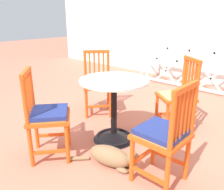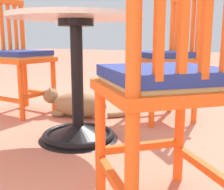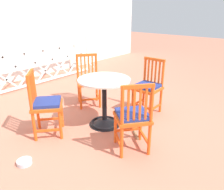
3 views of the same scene
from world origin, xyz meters
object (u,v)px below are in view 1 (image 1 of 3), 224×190
object	(u,v)px
tabby_cat	(113,157)
pet_water_bowl	(55,107)
orange_chair_tucked_in	(97,84)
orange_chair_near_fence	(178,97)
orange_chair_at_corner	(47,116)
orange_chair_by_planter	(164,136)
cafe_table	(114,117)

from	to	relation	value
tabby_cat	pet_water_bowl	size ratio (longest dim) A/B	4.01
tabby_cat	orange_chair_tucked_in	bearing A→B (deg)	141.85
orange_chair_near_fence	tabby_cat	size ratio (longest dim) A/B	1.34
pet_water_bowl	tabby_cat	bearing A→B (deg)	-15.96
orange_chair_at_corner	tabby_cat	bearing A→B (deg)	26.65
orange_chair_at_corner	orange_chair_near_fence	xyz separation A→B (m)	(0.67, 1.44, -0.01)
orange_chair_by_planter	cafe_table	bearing A→B (deg)	161.39
orange_chair_at_corner	orange_chair_by_planter	size ratio (longest dim) A/B	1.00
cafe_table	orange_chair_near_fence	world-z (taller)	orange_chair_near_fence
tabby_cat	orange_chair_at_corner	bearing A→B (deg)	-153.35
orange_chair_at_corner	tabby_cat	xyz separation A→B (m)	(0.61, 0.31, -0.35)
orange_chair_tucked_in	pet_water_bowl	bearing A→B (deg)	-148.46
cafe_table	orange_chair_at_corner	distance (m)	0.76
orange_chair_near_fence	tabby_cat	distance (m)	1.18
cafe_table	orange_chair_tucked_in	world-z (taller)	orange_chair_tucked_in
orange_chair_near_fence	pet_water_bowl	distance (m)	1.87
cafe_table	orange_chair_at_corner	size ratio (longest dim) A/B	0.83
tabby_cat	pet_water_bowl	xyz separation A→B (m)	(-1.64, 0.47, -0.07)
orange_chair_near_fence	orange_chair_by_planter	bearing A→B (deg)	-68.79
orange_chair_at_corner	orange_chair_near_fence	distance (m)	1.58
tabby_cat	pet_water_bowl	distance (m)	1.71
orange_chair_by_planter	tabby_cat	world-z (taller)	orange_chair_by_planter
orange_chair_near_fence	tabby_cat	xyz separation A→B (m)	(-0.06, -1.13, -0.34)
cafe_table	orange_chair_near_fence	distance (m)	0.86
orange_chair_by_planter	orange_chair_at_corner	bearing A→B (deg)	-158.07
orange_chair_by_planter	pet_water_bowl	distance (m)	2.16
orange_chair_near_fence	orange_chair_tucked_in	world-z (taller)	same
orange_chair_by_planter	tabby_cat	distance (m)	0.59
tabby_cat	cafe_table	bearing A→B (deg)	131.03
pet_water_bowl	orange_chair_by_planter	bearing A→B (deg)	-9.40
orange_chair_by_planter	orange_chair_near_fence	size ratio (longest dim) A/B	1.00
orange_chair_tucked_in	tabby_cat	world-z (taller)	orange_chair_tucked_in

